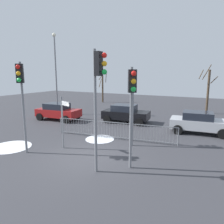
% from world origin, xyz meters
% --- Properties ---
extents(ground_plane, '(60.00, 60.00, 0.00)m').
position_xyz_m(ground_plane, '(0.00, 0.00, 0.00)').
color(ground_plane, '#38383D').
extents(traffic_light_rear_left, '(0.43, 0.50, 4.27)m').
position_xyz_m(traffic_light_rear_left, '(2.53, -0.24, 3.13)').
color(traffic_light_rear_left, slate).
rests_on(traffic_light_rear_left, ground).
extents(traffic_light_mid_right, '(0.42, 0.52, 4.00)m').
position_xyz_m(traffic_light_mid_right, '(1.37, 2.67, 2.93)').
color(traffic_light_mid_right, slate).
rests_on(traffic_light_mid_right, ground).
extents(traffic_light_foreground_right, '(0.45, 0.48, 4.57)m').
position_xyz_m(traffic_light_foreground_right, '(-2.85, -1.12, 3.35)').
color(traffic_light_foreground_right, slate).
rests_on(traffic_light_foreground_right, ground).
extents(traffic_light_foreground_left, '(0.57, 0.33, 4.92)m').
position_xyz_m(traffic_light_foreground_left, '(1.49, -1.10, 3.59)').
color(traffic_light_foreground_left, slate).
rests_on(traffic_light_foreground_left, ground).
extents(direction_sign_post, '(0.75, 0.31, 2.84)m').
position_xyz_m(direction_sign_post, '(-1.66, 0.39, 1.60)').
color(direction_sign_post, slate).
rests_on(direction_sign_post, ground).
extents(pedestrian_guard_railing, '(7.64, 1.12, 1.07)m').
position_xyz_m(pedestrian_guard_railing, '(-0.04, 3.13, 0.55)').
color(pedestrian_guard_railing, slate).
rests_on(pedestrian_guard_railing, ground).
extents(car_silver_trailing, '(3.96, 2.28, 1.47)m').
position_xyz_m(car_silver_trailing, '(4.50, 6.98, 0.77)').
color(car_silver_trailing, '#B2B5BA').
rests_on(car_silver_trailing, ground).
extents(car_red_mid, '(3.94, 2.22, 1.47)m').
position_xyz_m(car_red_mid, '(-6.87, 5.67, 0.77)').
color(car_red_mid, maroon).
rests_on(car_red_mid, ground).
extents(car_black_far, '(3.96, 2.28, 1.47)m').
position_xyz_m(car_black_far, '(-1.24, 7.58, 0.77)').
color(car_black_far, black).
rests_on(car_black_far, ground).
extents(street_lamp, '(0.36, 0.36, 7.80)m').
position_xyz_m(street_lamp, '(-8.79, 7.71, 4.69)').
color(street_lamp, slate).
rests_on(street_lamp, ground).
extents(bare_tree_left, '(1.71, 1.56, 4.93)m').
position_xyz_m(bare_tree_left, '(4.44, 15.00, 2.40)').
color(bare_tree_left, '#473828').
rests_on(bare_tree_left, ground).
extents(bare_tree_centre, '(1.34, 1.18, 4.15)m').
position_xyz_m(bare_tree_centre, '(-9.20, 17.37, 2.04)').
color(bare_tree_centre, '#473828').
rests_on(bare_tree_centre, ground).
extents(snow_patch_kerb, '(2.20, 2.20, 0.01)m').
position_xyz_m(snow_patch_kerb, '(-4.40, -0.87, 0.01)').
color(snow_patch_kerb, white).
rests_on(snow_patch_kerb, ground).
extents(snow_patch_island, '(1.78, 1.78, 0.01)m').
position_xyz_m(snow_patch_island, '(-0.76, 2.66, 0.01)').
color(snow_patch_island, white).
rests_on(snow_patch_island, ground).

